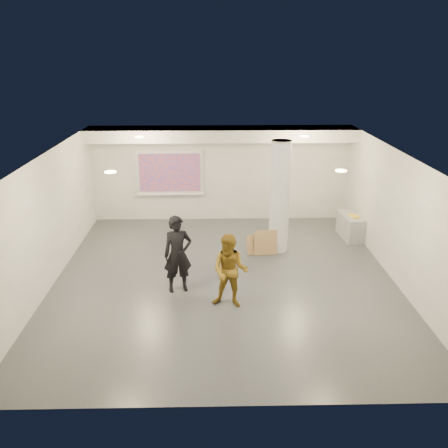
{
  "coord_description": "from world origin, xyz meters",
  "views": [
    {
      "loc": [
        -0.26,
        -10.79,
        5.17
      ],
      "look_at": [
        0.0,
        0.4,
        1.25
      ],
      "focal_mm": 40.0,
      "sensor_mm": 36.0,
      "label": 1
    }
  ],
  "objects_px": {
    "projection_screen": "(170,173)",
    "credenza": "(351,226)",
    "column": "(280,197)",
    "woman": "(178,254)",
    "man": "(230,271)"
  },
  "relations": [
    {
      "from": "woman",
      "to": "man",
      "type": "distance_m",
      "value": 1.36
    },
    {
      "from": "credenza",
      "to": "woman",
      "type": "xyz_separation_m",
      "value": [
        -4.77,
        -3.26,
        0.54
      ]
    },
    {
      "from": "column",
      "to": "woman",
      "type": "bearing_deg",
      "value": -137.25
    },
    {
      "from": "projection_screen",
      "to": "credenza",
      "type": "xyz_separation_m",
      "value": [
        5.32,
        -1.75,
        -1.19
      ]
    },
    {
      "from": "column",
      "to": "credenza",
      "type": "relative_size",
      "value": 2.58
    },
    {
      "from": "column",
      "to": "credenza",
      "type": "bearing_deg",
      "value": 22.1
    },
    {
      "from": "column",
      "to": "woman",
      "type": "distance_m",
      "value": 3.53
    },
    {
      "from": "woman",
      "to": "column",
      "type": "bearing_deg",
      "value": 27.93
    },
    {
      "from": "projection_screen",
      "to": "man",
      "type": "bearing_deg",
      "value": -73.65
    },
    {
      "from": "projection_screen",
      "to": "woman",
      "type": "xyz_separation_m",
      "value": [
        0.55,
        -5.01,
        -0.65
      ]
    },
    {
      "from": "credenza",
      "to": "woman",
      "type": "relative_size",
      "value": 0.66
    },
    {
      "from": "woman",
      "to": "credenza",
      "type": "bearing_deg",
      "value": 19.52
    },
    {
      "from": "column",
      "to": "projection_screen",
      "type": "relative_size",
      "value": 1.43
    },
    {
      "from": "woman",
      "to": "man",
      "type": "relative_size",
      "value": 1.1
    },
    {
      "from": "credenza",
      "to": "woman",
      "type": "distance_m",
      "value": 5.8
    }
  ]
}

